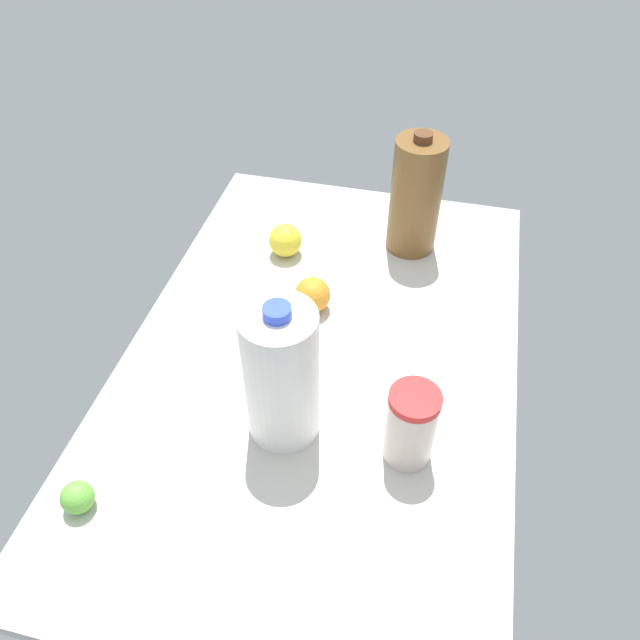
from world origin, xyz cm
name	(u,v)px	position (x,y,z in cm)	size (l,w,h in cm)	color
countertop	(320,361)	(0.00, 0.00, 1.50)	(120.00, 76.00, 3.00)	beige
milk_jug	(281,375)	(17.67, -2.31, 16.79)	(12.48, 12.48, 29.15)	white
chocolate_milk_jug	(416,196)	(-39.37, 12.58, 16.71)	(11.40, 11.40, 28.98)	brown
tumbler_cup	(411,426)	(18.37, 19.60, 10.85)	(8.48, 8.48, 15.63)	beige
lime_far_back	(77,497)	(40.32, -29.86, 5.67)	(5.33, 5.33, 5.33)	#66B63F
orange_loose	(312,295)	(-12.95, -4.70, 6.79)	(7.57, 7.57, 7.57)	orange
lemon_by_jug	(285,240)	(-29.51, -15.20, 6.82)	(7.63, 7.63, 7.63)	yellow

